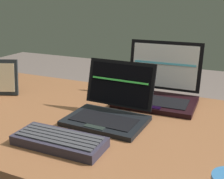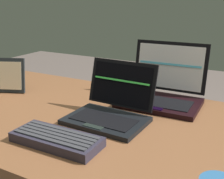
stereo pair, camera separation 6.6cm
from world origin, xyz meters
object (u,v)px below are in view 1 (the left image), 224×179
at_px(photo_frame, 4,77).
at_px(external_keyboard, 59,141).
at_px(laptop_front, 110,109).
at_px(laptop_rear, 158,90).

bearing_deg(photo_frame, external_keyboard, -30.61).
distance_m(laptop_front, laptop_rear, 0.30).
height_order(laptop_front, external_keyboard, laptop_front).
bearing_deg(external_keyboard, laptop_rear, 72.07).
height_order(laptop_front, photo_frame, laptop_front).
relative_size(laptop_front, laptop_rear, 0.86).
xyz_separation_m(external_keyboard, photo_frame, (-0.52, 0.31, 0.07)).
distance_m(external_keyboard, photo_frame, 0.61).
bearing_deg(laptop_rear, external_keyboard, -107.93).
height_order(laptop_rear, external_keyboard, laptop_rear).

